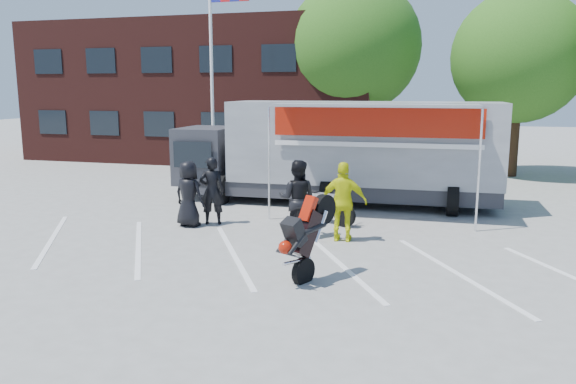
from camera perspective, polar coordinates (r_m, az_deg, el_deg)
The scene contains 13 objects.
ground at distance 11.22m, azimuth 3.21°, elevation -8.62°, with size 100.00×100.00×0.00m, color #969692.
parking_bay_lines at distance 12.14m, azimuth 4.25°, elevation -7.10°, with size 18.00×5.00×0.01m, color white.
office_building at distance 30.90m, azimuth -7.81°, elevation 10.04°, with size 18.00×8.00×7.00m, color #421915.
flagpole at distance 22.11m, azimuth -7.18°, elevation 13.96°, with size 1.61×0.12×8.00m.
tree_left at distance 26.77m, azimuth 6.71°, elevation 14.44°, with size 6.12×6.12×8.64m.
tree_mid at distance 25.54m, azimuth 22.39°, elevation 12.55°, with size 5.44×5.44×7.68m.
transporter_truck at distance 18.29m, azimuth 5.94°, elevation -1.17°, with size 10.26×4.94×3.26m, color #989BA0, non-canonical shape.
parked_motorcycle at distance 15.59m, azimuth 3.61°, elevation -3.16°, with size 0.68×2.04×1.07m, color #B6B6BB, non-canonical shape.
stunt_bike_rider at distance 11.32m, azimuth 3.37°, elevation -8.44°, with size 0.73×1.55×1.82m, color black, non-canonical shape.
spectator_leather_a at distance 15.26m, azimuth -10.06°, elevation -0.19°, with size 0.87×0.56×1.78m, color black.
spectator_leather_b at distance 15.42m, azimuth -7.73°, elevation 0.13°, with size 0.68×0.44×1.85m, color black.
spectator_leather_c at distance 13.91m, azimuth 0.93°, elevation -0.70°, with size 0.95×0.74×1.95m, color black.
spectator_hivis at distance 13.61m, azimuth 5.67°, elevation -1.02°, with size 1.14×0.47×1.94m, color #DAE20B.
Camera 1 is at (2.27, -10.36, 3.65)m, focal length 35.00 mm.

